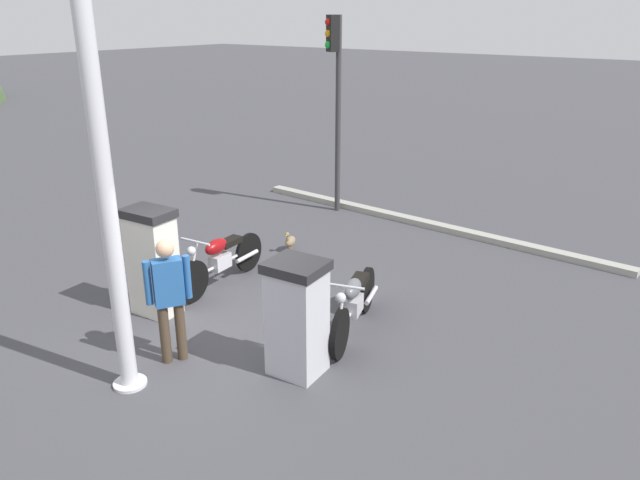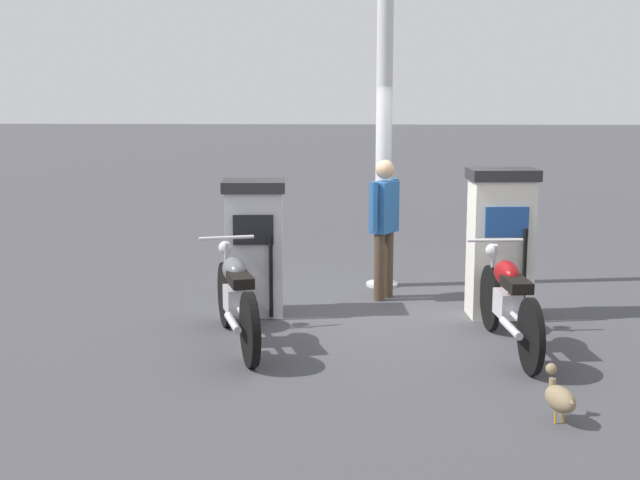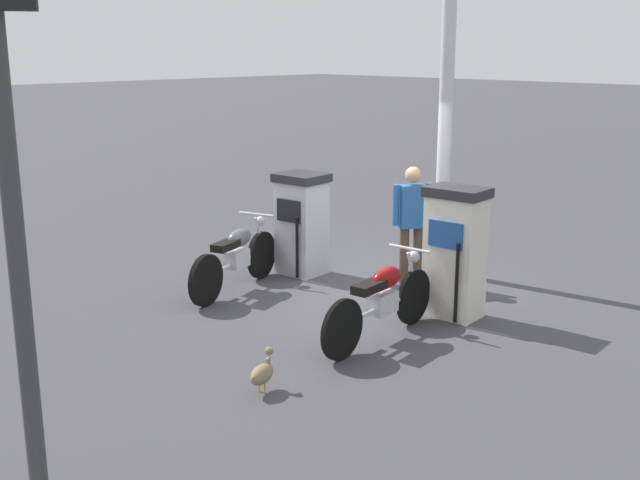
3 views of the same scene
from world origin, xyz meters
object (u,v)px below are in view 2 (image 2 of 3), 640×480
at_px(fuel_pump_near, 255,246).
at_px(wandering_duck, 560,397).
at_px(attendant_person, 384,220).
at_px(canopy_support_pole, 384,112).
at_px(motorcycle_near_pump, 236,297).
at_px(motorcycle_far_pump, 508,299).
at_px(fuel_pump_far, 501,242).

relative_size(fuel_pump_near, wandering_duck, 3.55).
height_order(attendant_person, wandering_duck, attendant_person).
relative_size(wandering_duck, canopy_support_pole, 0.09).
height_order(motorcycle_near_pump, attendant_person, attendant_person).
distance_m(motorcycle_near_pump, motorcycle_far_pump, 2.60).
bearing_deg(attendant_person, wandering_duck, 17.57).
height_order(fuel_pump_far, motorcycle_near_pump, fuel_pump_far).
bearing_deg(fuel_pump_near, attendant_person, 117.29).
height_order(fuel_pump_far, attendant_person, attendant_person).
relative_size(motorcycle_far_pump, canopy_support_pole, 0.46).
bearing_deg(wandering_duck, motorcycle_far_pump, -177.40).
distance_m(motorcycle_far_pump, attendant_person, 2.33).
distance_m(fuel_pump_far, canopy_support_pole, 2.34).
distance_m(fuel_pump_near, canopy_support_pole, 2.49).
bearing_deg(motorcycle_far_pump, fuel_pump_near, -115.77).
relative_size(motorcycle_far_pump, wandering_duck, 5.01).
bearing_deg(fuel_pump_far, canopy_support_pole, -139.25).
relative_size(motorcycle_near_pump, attendant_person, 1.21).
bearing_deg(attendant_person, fuel_pump_far, 59.23).
bearing_deg(fuel_pump_far, motorcycle_near_pump, -65.80).
height_order(fuel_pump_near, fuel_pump_far, fuel_pump_far).
xyz_separation_m(fuel_pump_far, motorcycle_near_pump, (1.21, -2.70, -0.35)).
height_order(fuel_pump_far, wandering_duck, fuel_pump_far).
xyz_separation_m(fuel_pump_far, wandering_duck, (3.11, -0.02, -0.62)).
relative_size(motorcycle_near_pump, motorcycle_far_pump, 0.95).
bearing_deg(motorcycle_far_pump, motorcycle_near_pump, -90.54).
bearing_deg(attendant_person, motorcycle_far_pump, 29.81).
relative_size(fuel_pump_near, attendant_person, 0.90).
relative_size(attendant_person, canopy_support_pole, 0.36).
xyz_separation_m(fuel_pump_near, canopy_support_pole, (-1.44, 1.43, 1.43)).
bearing_deg(fuel_pump_near, wandering_duck, 40.48).
xyz_separation_m(fuel_pump_far, attendant_person, (-0.74, -1.24, 0.13)).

